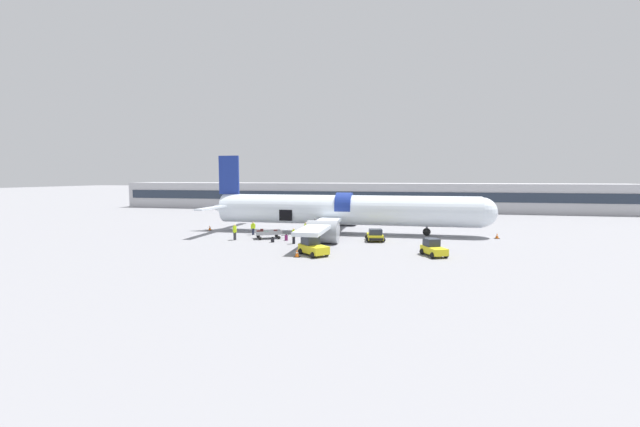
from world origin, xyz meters
TOP-DOWN VIEW (x-y plane):
  - ground_plane at (0.00, 0.00)m, footprint 500.00×500.00m
  - terminal_strip at (0.00, 41.49)m, footprint 108.86×9.74m
  - airplane at (1.99, 4.36)m, footprint 37.01×30.84m
  - baggage_tug_lead at (1.69, -10.20)m, footprint 3.32×3.28m
  - baggage_tug_mid at (6.78, -1.03)m, footprint 2.45×3.15m
  - baggage_tug_rear at (12.61, -8.23)m, footprint 2.54×3.19m
  - baggage_cart_loading at (-5.62, -1.84)m, footprint 3.96×2.96m
  - ground_crew_loader_a at (-1.72, -4.68)m, footprint 0.48×0.60m
  - ground_crew_loader_b at (-9.05, -3.64)m, footprint 0.52×0.65m
  - ground_crew_driver at (-1.71, 0.68)m, footprint 0.48×0.62m
  - ground_crew_supervisor at (-8.52, 0.63)m, footprint 0.56×0.50m
  - suitcase_on_tarmac_upright at (-4.28, -4.27)m, footprint 0.43×0.39m
  - suitcase_on_tarmac_spare at (-3.16, -2.76)m, footprint 0.39×0.34m
  - safety_cone_nose at (20.68, 3.85)m, footprint 0.58×0.58m
  - safety_cone_engine_left at (0.52, -11.42)m, footprint 0.56×0.56m
  - safety_cone_wingtip at (2.68, -3.72)m, footprint 0.47×0.47m
  - safety_cone_tail at (-15.87, 3.35)m, footprint 0.59×0.59m

SIDE VIEW (x-z plane):
  - ground_plane at x=0.00m, z-range 0.00..0.00m
  - suitcase_on_tarmac_upright at x=-4.28m, z-range -0.05..0.56m
  - safety_cone_nose at x=20.68m, z-range -0.02..0.61m
  - safety_cone_tail at x=-15.87m, z-range -0.02..0.62m
  - suitcase_on_tarmac_spare at x=-3.16m, z-range -0.05..0.70m
  - safety_cone_engine_left at x=0.52m, z-range -0.02..0.72m
  - safety_cone_wingtip at x=2.68m, z-range -0.02..0.74m
  - baggage_cart_loading at x=-5.62m, z-range -0.05..1.14m
  - baggage_tug_mid at x=6.78m, z-range -0.08..1.32m
  - baggage_tug_rear at x=12.61m, z-range -0.11..1.43m
  - baggage_tug_lead at x=1.69m, z-range -0.12..1.60m
  - ground_crew_supervisor at x=-8.52m, z-range 0.04..1.70m
  - ground_crew_loader_a at x=-1.72m, z-range 0.04..1.77m
  - ground_crew_driver at x=-1.71m, z-range 0.05..1.81m
  - ground_crew_loader_b at x=-9.05m, z-range 0.05..1.91m
  - airplane at x=1.99m, z-range -2.14..7.94m
  - terminal_strip at x=0.00m, z-range 0.00..5.86m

